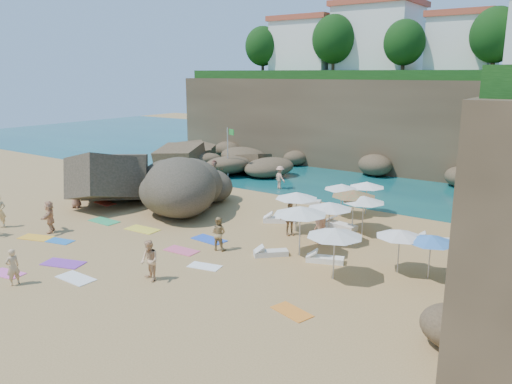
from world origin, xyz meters
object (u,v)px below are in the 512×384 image
Objects in this scene: flag_pole at (229,146)px; parasol_0 at (342,187)px; person_stand_2 at (280,177)px; person_stand_3 at (290,219)px; person_stand_5 at (214,169)px; parasol_1 at (364,199)px; parasol_2 at (296,195)px; person_stand_1 at (218,233)px; person_stand_4 at (321,226)px; person_stand_6 at (13,267)px; lounger_0 at (279,220)px; rock_outcrop at (146,202)px.

parasol_0 is (12.64, -4.99, -0.81)m from flag_pole.
person_stand_2 is 0.95× the size of person_stand_3.
parasol_0 is 1.34× the size of person_stand_5.
person_stand_3 is (-3.19, -2.35, -1.07)m from parasol_1.
person_stand_5 is (-13.39, 3.95, -1.07)m from parasol_0.
person_stand_3 is (6.37, -9.02, 0.05)m from person_stand_2.
parasol_2 reaches higher than person_stand_5.
parasol_0 reaches higher than person_stand_1.
flag_pole is at bearing 16.13° from person_stand_2.
parasol_0 reaches higher than person_stand_4.
person_stand_5 is (-14.71, 9.03, -0.11)m from person_stand_4.
parasol_1 is 1.24× the size of person_stand_3.
person_stand_4 is (13.96, -10.06, -1.77)m from flag_pole.
person_stand_6 is at bearing 49.09° from person_stand_1.
flag_pole is at bearing 21.28° from person_stand_5.
person_stand_1 is 0.97× the size of person_stand_2.
lounger_0 is at bearing -38.82° from flag_pole.
person_stand_3 is 2.01m from person_stand_4.
person_stand_5 is 1.03× the size of person_stand_6.
parasol_0 is at bearing 79.54° from parasol_2.
lounger_0 is (-1.65, 0.85, -1.90)m from parasol_2.
person_stand_1 reaches higher than person_stand_6.
parasol_2 reaches higher than person_stand_1.
rock_outcrop is 5.53× the size of person_stand_5.
parasol_0 is 14.01m from person_stand_5.
person_stand_1 is (-2.35, -8.94, -1.02)m from parasol_0.
parasol_0 is 1.18× the size of person_stand_4.
person_stand_5 is (-11.05, 12.89, -0.05)m from person_stand_1.
flag_pole is at bearing 153.55° from parasol_1.
parasol_0 is 9.30m from person_stand_1.
rock_outcrop is 3.79× the size of parasol_2.
parasol_2 reaches higher than person_stand_3.
lounger_0 is at bearing 81.61° from person_stand_3.
parasol_0 is 0.92× the size of parasol_2.
parasol_1 is 1.42× the size of person_stand_5.
person_stand_3 is (0.08, -0.80, -1.12)m from parasol_2.
rock_outcrop is at bearing -172.39° from parasol_1.
person_stand_4 is at bearing -59.35° from person_stand_3.
flag_pole is 5.94m from person_stand_2.
person_stand_2 is at bearing 58.30° from rock_outcrop.
flag_pole is at bearing 142.59° from parasol_2.
person_stand_4 is at bearing -146.74° from person_stand_1.
person_stand_1 is 0.93× the size of person_stand_4.
parasol_1 is 1.26× the size of person_stand_4.
rock_outcrop is 13.75m from person_stand_4.
person_stand_1 is 16.98m from person_stand_5.
person_stand_3 is at bearing 157.01° from person_stand_6.
person_stand_3 is (11.96, -9.89, -1.76)m from flag_pole.
person_stand_5 is at bearing 179.71° from person_stand_4.
flag_pole reaches higher than parasol_2.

